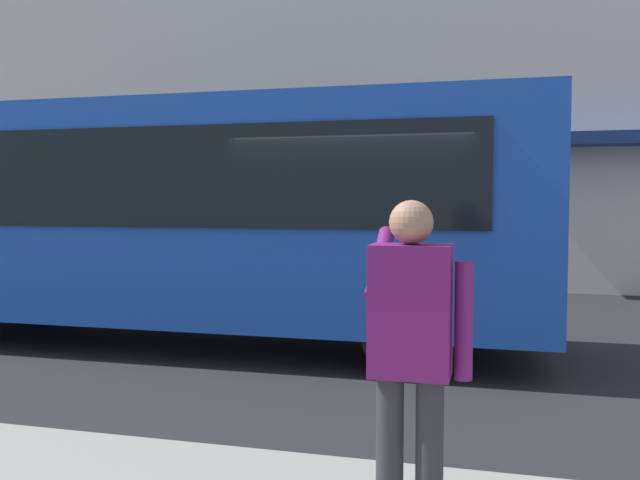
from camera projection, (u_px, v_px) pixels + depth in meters
The scene contains 4 objects.
ground_plane at pixel (367, 357), 8.03m from camera, with size 60.00×60.00×0.00m, color #232326.
building_facade_far at pixel (430, 2), 14.23m from camera, with size 28.00×1.55×12.00m.
red_bus at pixel (186, 213), 8.74m from camera, with size 9.05×2.54×3.08m.
pedestrian_photographer at pixel (411, 342), 3.41m from camera, with size 0.53×0.52×1.70m.
Camera 1 is at (-1.50, 7.81, 1.85)m, focal length 38.31 mm.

